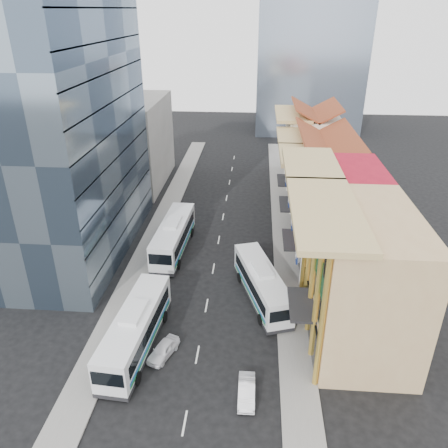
# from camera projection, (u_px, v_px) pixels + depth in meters

# --- Properties ---
(ground) EXTENTS (200.00, 200.00, 0.00)m
(ground) POSITION_uv_depth(u_px,v_px,m) (196.00, 363.00, 36.92)
(ground) COLOR black
(ground) RESTS_ON ground
(sidewalk_right) EXTENTS (3.00, 90.00, 0.15)m
(sidewalk_right) POSITION_uv_depth(u_px,v_px,m) (285.00, 242.00, 55.95)
(sidewalk_right) COLOR slate
(sidewalk_right) RESTS_ON ground
(sidewalk_left) EXTENTS (3.00, 90.00, 0.15)m
(sidewalk_left) POSITION_uv_depth(u_px,v_px,m) (154.00, 237.00, 57.14)
(sidewalk_left) COLOR slate
(sidewalk_left) RESTS_ON ground
(shophouse_tan) EXTENTS (8.00, 14.00, 12.00)m
(shophouse_tan) POSITION_uv_depth(u_px,v_px,m) (362.00, 278.00, 37.75)
(shophouse_tan) COLOR tan
(shophouse_tan) RESTS_ON ground
(shophouse_red) EXTENTS (8.00, 10.00, 12.00)m
(shophouse_red) POSITION_uv_depth(u_px,v_px,m) (340.00, 218.00, 48.48)
(shophouse_red) COLOR #A51225
(shophouse_red) RESTS_ON ground
(shophouse_cream_near) EXTENTS (8.00, 9.00, 10.00)m
(shophouse_cream_near) POSITION_uv_depth(u_px,v_px,m) (327.00, 194.00, 57.41)
(shophouse_cream_near) COLOR beige
(shophouse_cream_near) RESTS_ON ground
(shophouse_cream_mid) EXTENTS (8.00, 9.00, 10.00)m
(shophouse_cream_mid) POSITION_uv_depth(u_px,v_px,m) (319.00, 171.00, 65.46)
(shophouse_cream_mid) COLOR beige
(shophouse_cream_mid) RESTS_ON ground
(shophouse_cream_far) EXTENTS (8.00, 12.00, 11.00)m
(shophouse_cream_far) POSITION_uv_depth(u_px,v_px,m) (312.00, 148.00, 74.62)
(shophouse_cream_far) COLOR beige
(shophouse_cream_far) RESTS_ON ground
(office_tower) EXTENTS (12.00, 26.00, 30.00)m
(office_tower) POSITION_uv_depth(u_px,v_px,m) (63.00, 128.00, 48.44)
(office_tower) COLOR #3B4B5E
(office_tower) RESTS_ON ground
(office_block_far) EXTENTS (10.00, 18.00, 14.00)m
(office_block_far) POSITION_uv_depth(u_px,v_px,m) (133.00, 142.00, 72.47)
(office_block_far) COLOR gray
(office_block_far) RESTS_ON ground
(bus_left_near) EXTENTS (3.88, 12.69, 4.01)m
(bus_left_near) POSITION_uv_depth(u_px,v_px,m) (136.00, 329.00, 37.81)
(bus_left_near) COLOR silver
(bus_left_near) RESTS_ON ground
(bus_left_far) EXTENTS (3.57, 12.89, 4.09)m
(bus_left_far) POSITION_uv_depth(u_px,v_px,m) (174.00, 236.00, 53.24)
(bus_left_far) COLOR silver
(bus_left_far) RESTS_ON ground
(bus_right) EXTENTS (6.26, 12.04, 3.77)m
(bus_right) POSITION_uv_depth(u_px,v_px,m) (262.00, 283.00, 44.28)
(bus_right) COLOR silver
(bus_right) RESTS_ON ground
(sedan_left) EXTENTS (2.72, 3.96, 1.25)m
(sedan_left) POSITION_uv_depth(u_px,v_px,m) (163.00, 350.00, 37.45)
(sedan_left) COLOR white
(sedan_left) RESTS_ON ground
(sedan_right) EXTENTS (1.34, 3.69, 1.21)m
(sedan_right) POSITION_uv_depth(u_px,v_px,m) (247.00, 391.00, 33.42)
(sedan_right) COLOR white
(sedan_right) RESTS_ON ground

